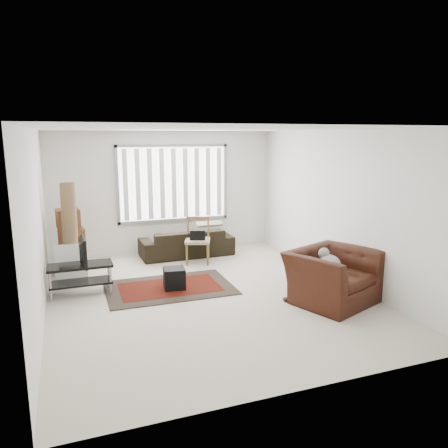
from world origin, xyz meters
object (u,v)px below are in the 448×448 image
at_px(moving_boxes, 71,243).
at_px(side_chair, 198,238).
at_px(tv_stand, 80,273).
at_px(armchair, 333,273).
at_px(sofa, 187,238).

relative_size(moving_boxes, side_chair, 1.31).
height_order(tv_stand, armchair, armchair).
bearing_deg(side_chair, moving_boxes, -165.68).
distance_m(tv_stand, side_chair, 2.62).
xyz_separation_m(tv_stand, side_chair, (2.37, 1.12, 0.14)).
bearing_deg(sofa, side_chair, 96.09).
xyz_separation_m(moving_boxes, armchair, (3.82, -3.09, -0.09)).
bearing_deg(armchair, sofa, 91.11).
bearing_deg(tv_stand, moving_boxes, 94.40).
bearing_deg(sofa, armchair, 111.41).
bearing_deg(armchair, tv_stand, 133.66).
relative_size(side_chair, armchair, 0.58).
distance_m(tv_stand, armchair, 4.10).
xyz_separation_m(moving_boxes, sofa, (2.39, 0.35, -0.19)).
distance_m(moving_boxes, sofa, 2.43).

